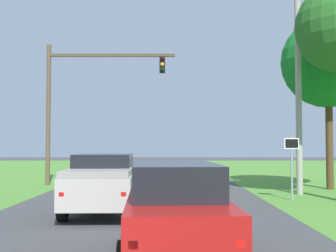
# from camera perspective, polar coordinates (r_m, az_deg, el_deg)

# --- Properties ---
(ground_plane) EXTENTS (120.00, 120.00, 0.00)m
(ground_plane) POSITION_cam_1_polar(r_m,az_deg,el_deg) (14.75, -3.48, -11.30)
(ground_plane) COLOR #424244
(red_suv_near) EXTENTS (2.29, 4.74, 1.89)m
(red_suv_near) POSITION_cam_1_polar(r_m,az_deg,el_deg) (8.71, 1.23, -10.92)
(red_suv_near) COLOR #9E1411
(red_suv_near) RESTS_ON ground_plane
(pickup_truck_lead) EXTENTS (2.41, 5.62, 1.95)m
(pickup_truck_lead) POSITION_cam_1_polar(r_m,az_deg,el_deg) (14.65, -8.24, -7.39)
(pickup_truck_lead) COLOR #B7B2A8
(pickup_truck_lead) RESTS_ON ground_plane
(traffic_light) EXTENTS (7.22, 0.40, 7.88)m
(traffic_light) POSITION_cam_1_polar(r_m,az_deg,el_deg) (24.68, -11.26, 4.36)
(traffic_light) COLOR brown
(traffic_light) RESTS_ON ground_plane
(keep_moving_sign) EXTENTS (0.60, 0.09, 2.65)m
(keep_moving_sign) POSITION_cam_1_polar(r_m,az_deg,el_deg) (18.19, 16.25, -4.17)
(keep_moving_sign) COLOR gray
(keep_moving_sign) RESTS_ON ground_plane
(oak_tree_right) EXTENTS (4.72, 4.72, 8.86)m
(oak_tree_right) POSITION_cam_1_polar(r_m,az_deg,el_deg) (23.62, 20.64, 7.97)
(oak_tree_right) COLOR #4C351E
(oak_tree_right) RESTS_ON ground_plane
(utility_pole_right) EXTENTS (0.28, 0.28, 10.39)m
(utility_pole_right) POSITION_cam_1_polar(r_m,az_deg,el_deg) (20.69, 17.07, 5.79)
(utility_pole_right) COLOR #9E998E
(utility_pole_right) RESTS_ON ground_plane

